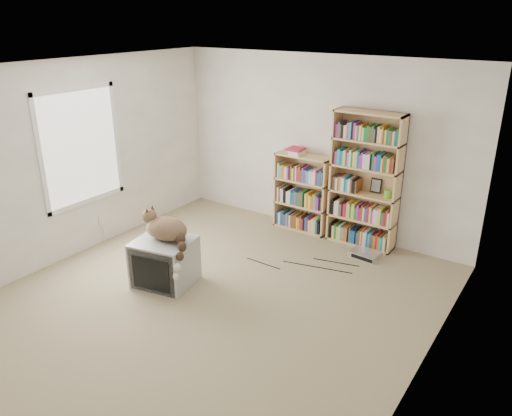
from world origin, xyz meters
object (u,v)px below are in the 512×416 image
Objects in this scene: cat at (169,234)px; bookcase_short at (303,195)px; dvd_player at (364,254)px; bookcase_tall at (365,184)px; crt_tv at (165,262)px.

cat is 0.68× the size of bookcase_short.
cat is 2.59m from dvd_player.
crt_tv is at bearing -122.25° from bookcase_tall.
dvd_player is at bearing -60.27° from bookcase_tall.
crt_tv is 0.97× the size of cat.
cat is 0.42× the size of bookcase_tall.
cat is 2.72m from bookcase_tall.
crt_tv reaches higher than dvd_player.
bookcase_tall is (1.39, 2.33, 0.21)m from cat.
dvd_player is (1.69, 1.94, -0.24)m from crt_tv.
bookcase_short is (0.54, 2.33, 0.24)m from crt_tv.
cat is at bearing -124.14° from dvd_player.
cat is at bearing -9.49° from crt_tv.
dvd_player is (0.22, -0.39, -0.83)m from bookcase_tall.
crt_tv is 2.59m from dvd_player.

